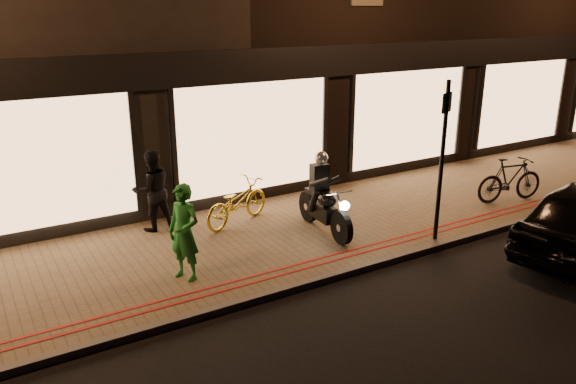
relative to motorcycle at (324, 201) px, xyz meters
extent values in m
plane|color=black|center=(-0.31, -1.68, -0.73)|extent=(90.00, 90.00, 0.00)
cube|color=#756148|center=(-0.31, 0.32, -0.67)|extent=(50.00, 4.00, 0.12)
cube|color=#59544C|center=(-0.31, -1.63, -0.67)|extent=(50.00, 0.14, 0.12)
cube|color=maroon|center=(-0.31, -1.23, -0.61)|extent=(50.00, 0.06, 0.01)
cube|color=maroon|center=(-0.31, -1.03, -0.61)|extent=(50.00, 0.06, 0.01)
cube|color=black|center=(5.69, 7.32, 3.52)|extent=(12.00, 10.00, 8.50)
cube|color=black|center=(17.69, 7.32, 3.52)|extent=(12.00, 10.00, 8.50)
cube|color=black|center=(-0.31, 2.27, 2.42)|extent=(48.00, 0.12, 0.70)
cube|color=#FEBA7F|center=(-4.81, 2.26, 0.88)|extent=(3.60, 0.06, 2.38)
cube|color=#FEBA7F|center=(-0.31, 2.26, 0.88)|extent=(3.60, 0.06, 2.38)
cube|color=#FEBA7F|center=(4.19, 2.26, 0.88)|extent=(3.60, 0.06, 2.38)
cube|color=#FEBA7F|center=(8.69, 2.26, 0.88)|extent=(3.60, 0.06, 2.38)
cylinder|color=black|center=(-0.06, -0.69, -0.29)|extent=(0.18, 0.65, 0.64)
cylinder|color=black|center=(0.05, 0.61, -0.29)|extent=(0.18, 0.65, 0.64)
cylinder|color=silver|center=(-0.06, -0.69, -0.29)|extent=(0.15, 0.15, 0.14)
cylinder|color=silver|center=(0.05, 0.61, -0.29)|extent=(0.15, 0.15, 0.14)
cube|color=black|center=(0.00, 0.01, -0.21)|extent=(0.32, 0.72, 0.30)
ellipsoid|color=black|center=(-0.01, -0.12, 0.09)|extent=(0.37, 0.53, 0.29)
cube|color=black|center=(0.03, 0.31, 0.09)|extent=(0.27, 0.57, 0.09)
cylinder|color=silver|center=(-0.05, -0.54, 0.34)|extent=(0.60, 0.09, 0.03)
cylinder|color=silver|center=(-0.06, -0.64, 0.01)|extent=(0.08, 0.33, 0.71)
sphere|color=white|center=(-0.07, -0.78, 0.17)|extent=(0.18, 0.18, 0.17)
cylinder|color=silver|center=(0.16, 0.45, -0.33)|extent=(0.12, 0.55, 0.07)
cube|color=black|center=(0.02, 0.18, 0.44)|extent=(0.36, 0.25, 0.55)
sphere|color=#B1B3B8|center=(0.01, 0.12, 0.85)|extent=(0.28, 0.28, 0.26)
cylinder|color=black|center=(-0.17, -0.12, 0.47)|extent=(0.12, 0.60, 0.34)
cylinder|color=black|center=(0.15, -0.15, 0.47)|extent=(0.22, 0.60, 0.34)
cylinder|color=black|center=(-0.13, 0.15, -0.01)|extent=(0.18, 0.29, 0.46)
cylinder|color=black|center=(0.15, 0.13, -0.01)|extent=(0.22, 0.29, 0.46)
cylinder|color=black|center=(1.61, -1.43, 0.89)|extent=(0.10, 0.10, 3.00)
cube|color=black|center=(1.61, -1.43, 1.99)|extent=(0.34, 0.15, 0.35)
imported|color=gold|center=(-1.26, 1.25, -0.16)|extent=(1.82, 1.19, 0.90)
imported|color=black|center=(4.62, -0.69, -0.10)|extent=(1.76, 0.83, 1.02)
imported|color=#217F2C|center=(-3.05, -0.51, 0.18)|extent=(0.61, 0.69, 1.59)
imported|color=black|center=(-2.81, 1.81, 0.19)|extent=(0.81, 0.64, 1.62)
camera|label=1|loc=(-5.90, -8.44, 3.60)|focal=35.00mm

